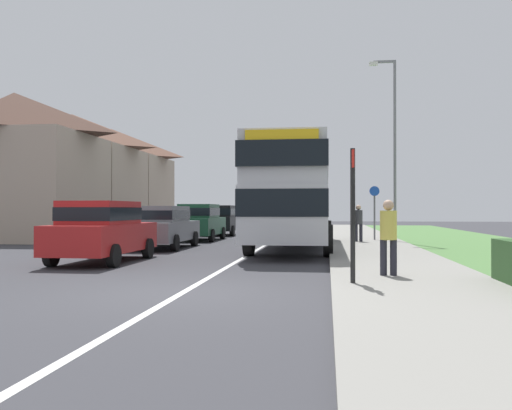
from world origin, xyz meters
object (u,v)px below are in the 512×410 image
double_decker_bus (294,191)px  pedestrian_walking_away (358,221)px  parked_car_grey (161,225)px  pedestrian_at_stop (388,234)px  bus_stop_sign (353,206)px  parked_car_black (220,219)px  parked_car_red (102,229)px  street_lamp_mid (392,139)px  parked_car_dark_green (200,221)px  cycle_route_sign (375,211)px

double_decker_bus → pedestrian_walking_away: 4.20m
parked_car_grey → pedestrian_at_stop: (7.45, -8.52, 0.09)m
bus_stop_sign → parked_car_black: bearing=107.6°
pedestrian_walking_away → parked_car_grey: bearing=-155.1°
pedestrian_at_stop → parked_car_black: bearing=110.7°
double_decker_bus → bus_stop_sign: (1.69, -10.11, -0.60)m
double_decker_bus → parked_car_red: double_decker_bus is taller
parked_car_grey → street_lamp_mid: size_ratio=0.58×
parked_car_dark_green → pedestrian_walking_away: size_ratio=2.51×
parked_car_black → cycle_route_sign: bearing=-35.4°
parked_car_dark_green → cycle_route_sign: 8.14m
parked_car_red → pedestrian_walking_away: (7.51, 8.97, 0.05)m
parked_car_dark_green → cycle_route_sign: (8.12, -0.45, 0.49)m
pedestrian_at_stop → double_decker_bus: bearing=105.5°
parked_car_black → pedestrian_at_stop: (7.31, -19.32, 0.04)m
pedestrian_walking_away → street_lamp_mid: size_ratio=0.21×
parked_car_red → double_decker_bus: bearing=49.5°
double_decker_bus → parked_car_black: 11.57m
parked_car_red → parked_car_black: (0.14, 16.27, 0.00)m
double_decker_bus → parked_car_dark_green: 7.08m
pedestrian_walking_away → street_lamp_mid: 3.86m
parked_car_red → pedestrian_at_stop: (7.44, -3.05, 0.05)m
cycle_route_sign → parked_car_red: bearing=-128.4°
parked_car_red → pedestrian_at_stop: bearing=-22.3°
parked_car_red → cycle_route_sign: cycle_route_sign is taller
parked_car_grey → parked_car_dark_green: (0.20, 5.44, 0.05)m
parked_car_grey → bus_stop_sign: 11.84m
parked_car_black → double_decker_bus: bearing=-65.1°
street_lamp_mid → parked_car_grey: bearing=-155.9°
parked_car_red → pedestrian_walking_away: size_ratio=2.58×
double_decker_bus → parked_car_black: size_ratio=2.78×
bus_stop_sign → cycle_route_sign: bearing=83.7°
parked_car_red → bus_stop_sign: 7.95m
bus_stop_sign → parked_car_red: bearing=147.3°
parked_car_dark_green → parked_car_grey: bearing=-92.1°
pedestrian_at_stop → pedestrian_walking_away: (0.07, 12.01, 0.00)m
pedestrian_at_stop → street_lamp_mid: bearing=83.0°
pedestrian_at_stop → pedestrian_walking_away: 12.01m
double_decker_bus → cycle_route_sign: double_decker_bus is taller
street_lamp_mid → bus_stop_sign: bearing=-99.6°
parked_car_black → street_lamp_mid: street_lamp_mid is taller
parked_car_black → pedestrian_walking_away: 10.38m
parked_car_black → parked_car_grey: bearing=-90.7°
pedestrian_at_stop → cycle_route_sign: 13.54m
pedestrian_at_stop → bus_stop_sign: (-0.78, -1.24, 0.56)m
parked_car_black → pedestrian_at_stop: bearing=-69.3°
parked_car_red → parked_car_dark_green: (0.19, 10.91, 0.01)m
double_decker_bus → street_lamp_mid: street_lamp_mid is taller
parked_car_dark_green → double_decker_bus: bearing=-46.7°
parked_car_red → street_lamp_mid: 13.55m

